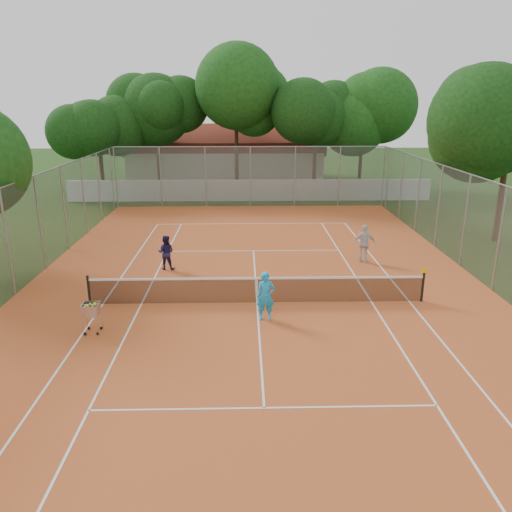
{
  "coord_description": "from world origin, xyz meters",
  "views": [
    {
      "loc": [
        -0.44,
        -16.52,
        6.97
      ],
      "look_at": [
        0.0,
        1.5,
        1.3
      ],
      "focal_mm": 35.0,
      "sensor_mm": 36.0,
      "label": 1
    }
  ],
  "objects_px": {
    "player_near": "(266,296)",
    "player_far_left": "(166,252)",
    "tennis_net": "(257,290)",
    "clubhouse": "(226,155)",
    "player_far_right": "(364,243)",
    "ball_hopper": "(92,317)"
  },
  "relations": [
    {
      "from": "tennis_net",
      "to": "player_near",
      "type": "distance_m",
      "value": 1.48
    },
    {
      "from": "player_near",
      "to": "ball_hopper",
      "type": "bearing_deg",
      "value": -172.72
    },
    {
      "from": "clubhouse",
      "to": "ball_hopper",
      "type": "distance_m",
      "value": 31.49
    },
    {
      "from": "player_near",
      "to": "ball_hopper",
      "type": "distance_m",
      "value": 5.49
    },
    {
      "from": "player_far_right",
      "to": "player_near",
      "type": "bearing_deg",
      "value": 61.31
    },
    {
      "from": "tennis_net",
      "to": "player_far_left",
      "type": "bearing_deg",
      "value": 134.72
    },
    {
      "from": "player_near",
      "to": "player_far_left",
      "type": "xyz_separation_m",
      "value": [
        -4.02,
        5.23,
        -0.08
      ]
    },
    {
      "from": "clubhouse",
      "to": "ball_hopper",
      "type": "xyz_separation_m",
      "value": [
        -3.17,
        -31.28,
        -1.65
      ]
    },
    {
      "from": "clubhouse",
      "to": "player_far_right",
      "type": "xyz_separation_m",
      "value": [
        6.89,
        -24.39,
        -1.33
      ]
    },
    {
      "from": "tennis_net",
      "to": "player_far_right",
      "type": "distance_m",
      "value": 6.73
    },
    {
      "from": "tennis_net",
      "to": "player_far_right",
      "type": "relative_size",
      "value": 7.0
    },
    {
      "from": "player_near",
      "to": "player_far_left",
      "type": "distance_m",
      "value": 6.6
    },
    {
      "from": "player_far_left",
      "to": "ball_hopper",
      "type": "distance_m",
      "value": 6.26
    },
    {
      "from": "player_near",
      "to": "tennis_net",
      "type": "bearing_deg",
      "value": 98.0
    },
    {
      "from": "tennis_net",
      "to": "player_far_left",
      "type": "distance_m",
      "value": 5.37
    },
    {
      "from": "tennis_net",
      "to": "clubhouse",
      "type": "bearing_deg",
      "value": 93.95
    },
    {
      "from": "player_near",
      "to": "player_far_right",
      "type": "bearing_deg",
      "value": 50.65
    },
    {
      "from": "clubhouse",
      "to": "player_near",
      "type": "xyz_separation_m",
      "value": [
        2.24,
        -30.42,
        -1.36
      ]
    },
    {
      "from": "player_far_left",
      "to": "ball_hopper",
      "type": "relative_size",
      "value": 1.4
    },
    {
      "from": "ball_hopper",
      "to": "player_far_right",
      "type": "bearing_deg",
      "value": 39.92
    },
    {
      "from": "tennis_net",
      "to": "ball_hopper",
      "type": "distance_m",
      "value": 5.65
    },
    {
      "from": "tennis_net",
      "to": "clubhouse",
      "type": "relative_size",
      "value": 0.72
    }
  ]
}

